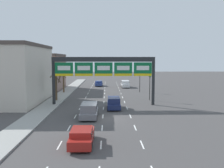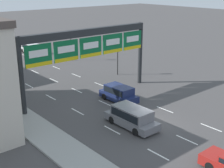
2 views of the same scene
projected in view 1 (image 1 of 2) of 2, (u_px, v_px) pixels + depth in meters
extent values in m
plane|color=#474444|center=(103.00, 118.00, 28.86)|extent=(220.00, 220.00, 0.00)
cube|color=#999993|center=(33.00, 118.00, 28.69)|extent=(2.80, 110.00, 0.15)
cube|color=white|center=(60.00, 145.00, 19.84)|extent=(0.12, 2.00, 0.01)
cube|color=white|center=(69.00, 128.00, 24.81)|extent=(0.12, 2.00, 0.01)
cube|color=white|center=(75.00, 116.00, 29.79)|extent=(0.12, 2.00, 0.01)
cube|color=white|center=(80.00, 108.00, 34.76)|extent=(0.12, 2.00, 0.01)
cube|color=white|center=(83.00, 102.00, 39.74)|extent=(0.12, 2.00, 0.01)
cube|color=white|center=(86.00, 97.00, 44.71)|extent=(0.12, 2.00, 0.01)
cube|color=white|center=(88.00, 94.00, 49.69)|extent=(0.12, 2.00, 0.01)
cube|color=white|center=(90.00, 90.00, 54.66)|extent=(0.12, 2.00, 0.01)
cube|color=white|center=(91.00, 88.00, 59.64)|extent=(0.12, 2.00, 0.01)
cube|color=white|center=(92.00, 86.00, 64.61)|extent=(0.12, 2.00, 0.01)
cube|color=white|center=(93.00, 84.00, 69.58)|extent=(0.12, 2.00, 0.01)
cube|color=white|center=(94.00, 82.00, 74.56)|extent=(0.12, 2.00, 0.01)
cube|color=white|center=(101.00, 145.00, 19.91)|extent=(0.12, 2.00, 0.01)
cube|color=white|center=(102.00, 128.00, 24.88)|extent=(0.12, 2.00, 0.01)
cube|color=white|center=(103.00, 116.00, 29.86)|extent=(0.12, 2.00, 0.01)
cube|color=white|center=(103.00, 108.00, 34.83)|extent=(0.12, 2.00, 0.01)
cube|color=white|center=(104.00, 102.00, 39.81)|extent=(0.12, 2.00, 0.01)
cube|color=white|center=(104.00, 97.00, 44.78)|extent=(0.12, 2.00, 0.01)
cube|color=white|center=(104.00, 94.00, 49.76)|extent=(0.12, 2.00, 0.01)
cube|color=white|center=(105.00, 90.00, 54.73)|extent=(0.12, 2.00, 0.01)
cube|color=white|center=(105.00, 88.00, 59.70)|extent=(0.12, 2.00, 0.01)
cube|color=white|center=(105.00, 86.00, 64.68)|extent=(0.12, 2.00, 0.01)
cube|color=white|center=(105.00, 84.00, 69.65)|extent=(0.12, 2.00, 0.01)
cube|color=white|center=(105.00, 82.00, 74.63)|extent=(0.12, 2.00, 0.01)
cube|color=white|center=(142.00, 145.00, 19.98)|extent=(0.12, 2.00, 0.01)
cube|color=white|center=(135.00, 128.00, 24.95)|extent=(0.12, 2.00, 0.01)
cube|color=white|center=(130.00, 116.00, 29.93)|extent=(0.12, 2.00, 0.01)
cube|color=white|center=(127.00, 108.00, 34.90)|extent=(0.12, 2.00, 0.01)
cube|color=white|center=(124.00, 102.00, 39.87)|extent=(0.12, 2.00, 0.01)
cube|color=white|center=(123.00, 97.00, 44.85)|extent=(0.12, 2.00, 0.01)
cube|color=white|center=(121.00, 93.00, 49.82)|extent=(0.12, 2.00, 0.01)
cube|color=white|center=(120.00, 90.00, 54.80)|extent=(0.12, 2.00, 0.01)
cube|color=white|center=(119.00, 88.00, 59.77)|extent=(0.12, 2.00, 0.01)
cube|color=white|center=(118.00, 86.00, 64.75)|extent=(0.12, 2.00, 0.01)
cube|color=white|center=(117.00, 84.00, 69.72)|extent=(0.12, 2.00, 0.01)
cube|color=white|center=(116.00, 82.00, 74.70)|extent=(0.12, 2.00, 0.01)
cylinder|color=#232628|center=(54.00, 81.00, 36.82)|extent=(0.46, 0.46, 7.16)
cylinder|color=#232628|center=(153.00, 81.00, 37.13)|extent=(0.46, 0.46, 7.16)
cube|color=#232628|center=(104.00, 59.00, 36.66)|extent=(14.80, 0.60, 0.70)
cube|color=#0C6033|center=(64.00, 69.00, 36.34)|extent=(2.63, 0.08, 1.99)
cube|color=white|center=(64.00, 68.00, 36.28)|extent=(1.84, 0.02, 0.64)
cube|color=yellow|center=(64.00, 75.00, 36.38)|extent=(2.58, 0.02, 0.36)
cube|color=#0C6033|center=(84.00, 69.00, 36.40)|extent=(2.63, 0.08, 1.99)
cube|color=white|center=(84.00, 68.00, 36.34)|extent=(1.84, 0.02, 0.64)
cube|color=yellow|center=(84.00, 75.00, 36.44)|extent=(2.58, 0.02, 0.36)
cube|color=#0C6033|center=(104.00, 69.00, 36.46)|extent=(2.63, 0.08, 1.99)
cube|color=white|center=(104.00, 68.00, 36.40)|extent=(1.84, 0.02, 0.64)
cube|color=yellow|center=(104.00, 75.00, 36.50)|extent=(2.58, 0.02, 0.36)
cube|color=#0C6033|center=(123.00, 69.00, 36.52)|extent=(2.63, 0.08, 1.99)
cube|color=white|center=(123.00, 68.00, 36.46)|extent=(1.84, 0.02, 0.64)
cube|color=yellow|center=(123.00, 75.00, 36.56)|extent=(2.58, 0.02, 0.36)
cube|color=#0C6033|center=(143.00, 69.00, 36.58)|extent=(2.63, 0.08, 1.99)
cube|color=white|center=(143.00, 68.00, 36.52)|extent=(1.84, 0.02, 0.64)
cube|color=yellow|center=(143.00, 75.00, 36.62)|extent=(2.58, 0.02, 0.36)
cube|color=beige|center=(6.00, 75.00, 39.14)|extent=(11.28, 15.47, 8.67)
cube|color=#4C423D|center=(4.00, 46.00, 38.69)|extent=(11.51, 15.78, 0.50)
cube|color=gray|center=(42.00, 73.00, 56.53)|extent=(8.81, 12.10, 7.50)
cube|color=#4C423D|center=(42.00, 55.00, 56.13)|extent=(8.99, 12.35, 0.50)
cube|color=#19234C|center=(114.00, 105.00, 34.35)|extent=(1.76, 4.23, 0.66)
cube|color=#19234C|center=(114.00, 100.00, 34.24)|extent=(1.62, 2.96, 0.77)
cube|color=black|center=(114.00, 100.00, 34.24)|extent=(1.66, 2.72, 0.55)
cylinder|color=black|center=(108.00, 105.00, 35.62)|extent=(0.22, 0.66, 0.66)
cylinder|color=black|center=(119.00, 105.00, 35.65)|extent=(0.22, 0.66, 0.66)
cylinder|color=black|center=(108.00, 108.00, 33.09)|extent=(0.22, 0.66, 0.66)
cylinder|color=black|center=(120.00, 108.00, 33.13)|extent=(0.22, 0.66, 0.66)
cube|color=maroon|center=(82.00, 138.00, 19.97)|extent=(1.76, 4.44, 0.71)
cube|color=maroon|center=(82.00, 132.00, 19.65)|extent=(1.62, 2.31, 0.44)
cube|color=black|center=(82.00, 132.00, 19.65)|extent=(1.66, 2.13, 0.32)
cylinder|color=black|center=(74.00, 135.00, 21.30)|extent=(0.22, 0.66, 0.66)
cylinder|color=black|center=(93.00, 135.00, 21.34)|extent=(0.22, 0.66, 0.66)
cylinder|color=black|center=(70.00, 146.00, 18.65)|extent=(0.22, 0.66, 0.66)
cylinder|color=black|center=(91.00, 146.00, 18.68)|extent=(0.22, 0.66, 0.66)
cube|color=navy|center=(99.00, 84.00, 63.86)|extent=(1.85, 4.21, 0.69)
cube|color=navy|center=(99.00, 82.00, 63.55)|extent=(1.70, 2.19, 0.45)
cube|color=black|center=(99.00, 82.00, 63.55)|extent=(1.74, 2.01, 0.32)
cylinder|color=black|center=(96.00, 84.00, 65.12)|extent=(0.22, 0.66, 0.66)
cylinder|color=black|center=(102.00, 84.00, 65.15)|extent=(0.22, 0.66, 0.66)
cylinder|color=black|center=(95.00, 85.00, 62.60)|extent=(0.22, 0.66, 0.66)
cylinder|color=black|center=(102.00, 85.00, 62.64)|extent=(0.22, 0.66, 0.66)
cube|color=slate|center=(89.00, 113.00, 29.28)|extent=(1.94, 4.88, 0.61)
cube|color=slate|center=(89.00, 107.00, 29.15)|extent=(1.79, 3.42, 0.87)
cube|color=black|center=(89.00, 107.00, 29.15)|extent=(1.82, 3.14, 0.63)
cylinder|color=black|center=(83.00, 112.00, 30.73)|extent=(0.22, 0.66, 0.66)
cylinder|color=black|center=(97.00, 112.00, 30.77)|extent=(0.22, 0.66, 0.66)
cylinder|color=black|center=(80.00, 118.00, 27.82)|extent=(0.22, 0.66, 0.66)
cylinder|color=black|center=(96.00, 118.00, 27.85)|extent=(0.22, 0.66, 0.66)
cube|color=silver|center=(125.00, 85.00, 60.77)|extent=(1.89, 4.80, 0.61)
cube|color=silver|center=(125.00, 82.00, 60.65)|extent=(1.74, 3.36, 0.85)
cube|color=black|center=(125.00, 82.00, 60.65)|extent=(1.78, 3.09, 0.61)
cylinder|color=black|center=(121.00, 85.00, 62.20)|extent=(0.22, 0.66, 0.66)
cylinder|color=black|center=(128.00, 85.00, 62.23)|extent=(0.22, 0.66, 0.66)
cylinder|color=black|center=(122.00, 87.00, 59.33)|extent=(0.22, 0.66, 0.66)
cylinder|color=black|center=(129.00, 87.00, 59.37)|extent=(0.22, 0.66, 0.66)
cylinder|color=black|center=(140.00, 83.00, 51.93)|extent=(0.12, 0.12, 3.66)
cube|color=black|center=(140.00, 72.00, 51.70)|extent=(0.30, 0.24, 0.90)
sphere|color=#3D0E0C|center=(140.00, 71.00, 51.54)|extent=(0.20, 0.20, 0.20)
sphere|color=#412F0C|center=(140.00, 72.00, 51.57)|extent=(0.20, 0.20, 0.20)
sphere|color=green|center=(140.00, 74.00, 51.60)|extent=(0.20, 0.20, 0.20)
cylinder|color=black|center=(150.00, 89.00, 41.53)|extent=(0.12, 0.12, 3.88)
cube|color=black|center=(150.00, 74.00, 41.30)|extent=(0.30, 0.24, 0.90)
sphere|color=#3D0E0C|center=(150.00, 73.00, 41.14)|extent=(0.20, 0.20, 0.20)
sphere|color=#412F0C|center=(150.00, 74.00, 41.17)|extent=(0.20, 0.20, 0.20)
sphere|color=green|center=(150.00, 76.00, 41.20)|extent=(0.20, 0.20, 0.20)
cylinder|color=brown|center=(64.00, 81.00, 50.31)|extent=(0.33, 0.33, 4.60)
cylinder|color=brown|center=(63.00, 74.00, 49.56)|extent=(1.35, 0.26, 1.54)
cylinder|color=brown|center=(62.00, 72.00, 50.50)|extent=(0.96, 1.09, 1.99)
cylinder|color=brown|center=(64.00, 70.00, 50.77)|extent=(1.45, 0.29, 1.28)
cylinder|color=brown|center=(56.00, 85.00, 40.54)|extent=(0.33, 0.33, 5.07)
cylinder|color=brown|center=(60.00, 77.00, 40.84)|extent=(1.02, 1.31, 1.98)
cylinder|color=brown|center=(54.00, 73.00, 40.96)|extent=(1.42, 0.98, 1.58)
cylinder|color=brown|center=(58.00, 79.00, 40.10)|extent=(0.89, 0.93, 1.30)
cylinder|color=brown|center=(54.00, 75.00, 40.56)|extent=(0.57, 0.81, 1.19)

